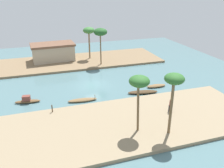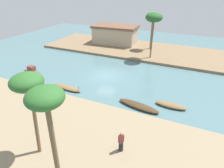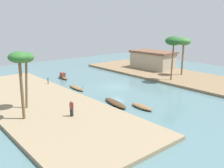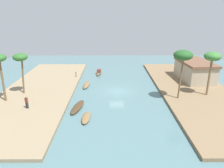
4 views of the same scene
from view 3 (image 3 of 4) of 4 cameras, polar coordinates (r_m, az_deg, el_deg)
The scene contains 14 objects.
river_water at distance 40.04m, azimuth 0.75°, elevation -0.58°, with size 62.53×62.53×0.00m, color slate.
riverbank_left at distance 33.22m, azimuth -16.83°, elevation -4.04°, with size 36.06×11.89×0.40m, color #937F60.
riverbank_right at distance 49.44m, azimuth 12.44°, elevation 2.23°, with size 36.06×11.89×0.40m, color #846B4C.
sampan_with_tall_canopy at distance 38.99m, azimuth -8.21°, elevation -0.84°, with size 4.29×1.33×0.86m.
sampan_with_red_awning at distance 30.38m, azimuth 6.93°, elevation -5.21°, with size 3.37×1.16×0.43m.
sampan_upstream_small at distance 46.32m, azimuth -11.25°, elevation 1.69°, with size 3.64×1.30×1.10m.
sampan_open_hull at distance 31.50m, azimuth 0.75°, elevation -4.38°, with size 4.89×1.99×0.43m.
person_on_near_bank at distance 26.89m, azimuth -9.30°, elevation -5.81°, with size 0.49×0.49×1.74m.
mooring_post at distance 41.41m, azimuth -14.54°, elevation 0.76°, with size 0.14×0.14×1.02m, color #4C3823.
palm_tree_left_near at distance 29.67m, azimuth -19.62°, elevation 5.41°, with size 2.22×2.22×6.55m.
palm_tree_left_far at distance 26.18m, azimuth -20.66°, elevation 5.04°, with size 2.07×2.07×7.05m.
palm_tree_right_tall at distance 47.85m, azimuth 16.21°, elevation 9.11°, with size 2.52×2.52×6.92m.
palm_tree_right_short at distance 43.04m, azimuth 14.00°, elevation 9.47°, with size 2.75×2.75×7.44m.
riverside_building at distance 53.78m, azimuth 9.38°, elevation 5.59°, with size 9.48×5.79×3.70m.
Camera 3 is at (29.22, -25.33, 10.39)m, focal length 39.62 mm.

